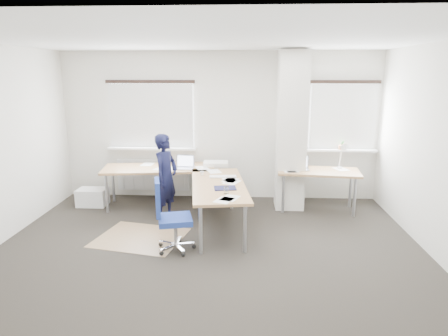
# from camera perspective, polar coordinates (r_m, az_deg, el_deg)

# --- Properties ---
(ground) EXTENTS (6.00, 6.00, 0.00)m
(ground) POSITION_cam_1_polar(r_m,az_deg,el_deg) (5.64, -2.23, -11.72)
(ground) COLOR black
(ground) RESTS_ON ground
(room_shell) EXTENTS (6.04, 5.04, 2.82)m
(room_shell) POSITION_cam_1_polar(r_m,az_deg,el_deg) (5.58, -0.10, 6.75)
(room_shell) COLOR silver
(room_shell) RESTS_ON ground
(floor_mat) EXTENTS (1.42, 1.28, 0.01)m
(floor_mat) POSITION_cam_1_polar(r_m,az_deg,el_deg) (6.17, -11.86, -9.69)
(floor_mat) COLOR #947351
(floor_mat) RESTS_ON ground
(white_crate) EXTENTS (0.52, 0.37, 0.31)m
(white_crate) POSITION_cam_1_polar(r_m,az_deg,el_deg) (7.79, -18.27, -3.97)
(white_crate) COLOR white
(white_crate) RESTS_ON ground
(desk_main) EXTENTS (2.72, 2.63, 0.96)m
(desk_main) POSITION_cam_1_polar(r_m,az_deg,el_deg) (6.75, -4.92, -1.25)
(desk_main) COLOR #9A6342
(desk_main) RESTS_ON ground
(desk_side) EXTENTS (1.47, 0.85, 1.22)m
(desk_side) POSITION_cam_1_polar(r_m,az_deg,el_deg) (7.22, 13.40, -0.66)
(desk_side) COLOR #9A6342
(desk_side) RESTS_ON ground
(task_chair) EXTENTS (0.57, 0.55, 1.02)m
(task_chair) POSITION_cam_1_polar(r_m,az_deg,el_deg) (5.59, -7.36, -8.91)
(task_chair) COLOR navy
(task_chair) RESTS_ON ground
(person) EXTENTS (0.51, 0.62, 1.44)m
(person) POSITION_cam_1_polar(r_m,az_deg,el_deg) (6.63, -8.29, -1.34)
(person) COLOR black
(person) RESTS_ON ground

